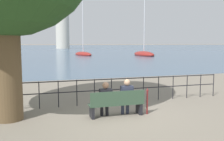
# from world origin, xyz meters

# --- Properties ---
(ground_plane) EXTENTS (1000.00, 1000.00, 0.00)m
(ground_plane) POSITION_xyz_m (0.00, 0.00, 0.00)
(ground_plane) COLOR gray
(harbor_water) EXTENTS (600.00, 300.00, 0.01)m
(harbor_water) POSITION_xyz_m (0.00, 158.95, 0.00)
(harbor_water) COLOR #47607A
(harbor_water) RESTS_ON ground_plane
(park_bench) EXTENTS (1.91, 0.45, 0.90)m
(park_bench) POSITION_xyz_m (0.00, -0.06, 0.44)
(park_bench) COLOR #334C38
(park_bench) RESTS_ON ground_plane
(seated_person_left) EXTENTS (0.41, 0.35, 1.21)m
(seated_person_left) POSITION_xyz_m (-0.38, 0.01, 0.67)
(seated_person_left) COLOR black
(seated_person_left) RESTS_ON ground_plane
(seated_person_right) EXTENTS (0.41, 0.35, 1.27)m
(seated_person_right) POSITION_xyz_m (0.38, 0.01, 0.70)
(seated_person_right) COLOR #2D3347
(seated_person_right) RESTS_ON ground_plane
(promenade_railing) EXTENTS (10.84, 0.04, 1.05)m
(promenade_railing) POSITION_xyz_m (-0.00, 1.76, 0.69)
(promenade_railing) COLOR black
(promenade_railing) RESTS_ON ground_plane
(closed_umbrella) EXTENTS (0.09, 0.09, 0.94)m
(closed_umbrella) POSITION_xyz_m (1.12, -0.09, 0.53)
(closed_umbrella) COLOR maroon
(closed_umbrella) RESTS_ON ground_plane
(sailboat_1) EXTENTS (3.55, 6.44, 11.68)m
(sailboat_1) POSITION_xyz_m (6.41, 41.62, 0.31)
(sailboat_1) COLOR maroon
(sailboat_1) RESTS_ON ground_plane
(sailboat_2) EXTENTS (2.71, 7.42, 12.74)m
(sailboat_2) POSITION_xyz_m (17.62, 37.02, 0.31)
(sailboat_2) COLOR maroon
(sailboat_2) RESTS_ON ground_plane
(harbor_lighthouse) EXTENTS (5.85, 5.85, 25.77)m
(harbor_lighthouse) POSITION_xyz_m (8.68, 103.94, 11.99)
(harbor_lighthouse) COLOR beige
(harbor_lighthouse) RESTS_ON ground_plane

